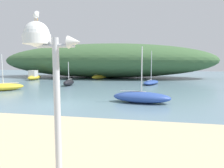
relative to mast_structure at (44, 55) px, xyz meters
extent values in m
plane|color=slate|center=(-4.27, 9.15, -2.93)|extent=(120.00, 120.00, 0.00)
ellipsoid|color=#3D6038|center=(-7.21, 35.18, 0.30)|extent=(41.60, 15.28, 6.47)
cylinder|color=silver|center=(0.23, 0.00, -1.21)|extent=(0.12, 0.12, 3.05)
cylinder|color=silver|center=(0.23, 0.00, 0.17)|extent=(0.72, 0.07, 0.07)
cylinder|color=white|center=(-0.13, 0.00, 0.29)|extent=(0.50, 0.50, 0.18)
sphere|color=white|center=(-0.13, 0.00, 0.38)|extent=(0.46, 0.46, 0.46)
cone|color=silver|center=(0.59, 0.00, 0.23)|extent=(0.23, 0.23, 0.23)
cylinder|color=orange|center=(-0.15, -0.01, 0.64)|extent=(0.01, 0.01, 0.05)
cylinder|color=orange|center=(-0.11, 0.01, 0.64)|extent=(0.01, 0.01, 0.05)
ellipsoid|color=white|center=(-0.13, 0.00, 0.72)|extent=(0.15, 0.22, 0.11)
ellipsoid|color=#9EA0A8|center=(-0.13, 0.00, 0.74)|extent=(0.13, 0.21, 0.04)
sphere|color=white|center=(-0.16, 0.08, 0.77)|extent=(0.08, 0.08, 0.08)
cone|color=gold|center=(-0.18, 0.13, 0.77)|extent=(0.04, 0.05, 0.02)
ellipsoid|color=#2D4C9E|center=(1.90, 23.35, -2.67)|extent=(2.69, 4.45, 0.54)
cylinder|color=silver|center=(1.90, 23.35, -0.57)|extent=(0.08, 0.08, 3.98)
cylinder|color=silver|center=(1.72, 22.75, -2.31)|extent=(0.62, 1.82, 0.06)
ellipsoid|color=gold|center=(-7.00, 30.95, -2.55)|extent=(2.69, 4.46, 0.77)
cylinder|color=silver|center=(-7.00, 30.95, 0.01)|extent=(0.08, 0.08, 4.81)
cylinder|color=silver|center=(-7.21, 30.35, -2.14)|extent=(0.68, 1.83, 0.06)
ellipsoid|color=#2D4C9E|center=(1.27, 10.78, -2.55)|extent=(4.22, 1.99, 0.78)
cylinder|color=silver|center=(1.27, 10.78, -0.70)|extent=(0.08, 0.08, 3.38)
cylinder|color=silver|center=(0.66, 10.86, -2.14)|extent=(1.83, 0.28, 0.06)
ellipsoid|color=black|center=(-8.10, 20.00, -2.56)|extent=(1.08, 2.81, 0.74)
cylinder|color=silver|center=(-8.10, 20.00, -1.22)|extent=(0.08, 0.08, 2.39)
cylinder|color=silver|center=(-8.12, 20.42, -2.17)|extent=(0.12, 1.25, 0.06)
ellipsoid|color=gold|center=(-17.23, 27.17, -2.55)|extent=(1.86, 4.28, 0.76)
cube|color=silver|center=(-17.18, 26.76, -1.89)|extent=(1.24, 1.58, 1.09)
ellipsoid|color=gold|center=(-12.75, 14.41, -2.57)|extent=(3.71, 3.57, 0.72)
cylinder|color=silver|center=(-12.75, 14.41, -0.85)|extent=(0.08, 0.08, 3.15)
cylinder|color=silver|center=(-12.33, 14.80, -2.18)|extent=(1.30, 1.20, 0.06)
camera|label=1|loc=(1.93, -3.40, -0.14)|focal=32.45mm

